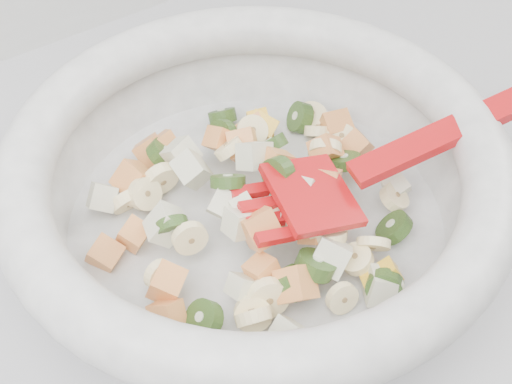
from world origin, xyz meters
TOP-DOWN VIEW (x-y plane):
  - mixing_bowl at (0.05, 1.40)m, footprint 0.44×0.36m

SIDE VIEW (x-z plane):
  - mixing_bowl at x=0.05m, z-range 0.90..1.01m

